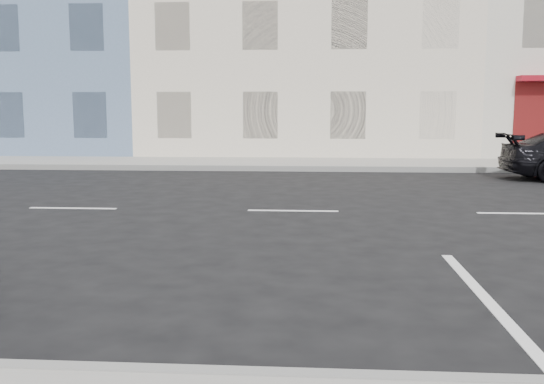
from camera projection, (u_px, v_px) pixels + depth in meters
The scene contains 5 objects.
ground at pixel (407, 212), 10.58m from camera, with size 120.00×120.00×0.00m, color black.
sidewalk_far at pixel (210, 163), 19.52m from camera, with size 80.00×3.40×0.15m, color gray.
curb_far at pixel (200, 168), 17.84m from camera, with size 80.00×0.12×0.16m, color gray.
bldg_blue at pixel (36, 3), 26.79m from camera, with size 12.00×12.00×13.00m, color slate.
bldg_cream at pixel (307, 17), 26.06m from camera, with size 12.00×12.00×11.50m, color beige.
Camera 1 is at (-1.63, -10.58, 1.77)m, focal length 40.00 mm.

